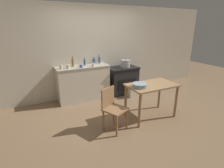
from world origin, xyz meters
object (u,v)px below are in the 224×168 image
object	(u,v)px
chair	(113,107)
bottle_left	(94,61)
cup_right	(93,65)
work_table	(152,90)
bottle_mid_left	(85,62)
stock_pot	(125,64)
bottle_far_left	(99,60)
cup_center	(81,66)
stove	(122,80)
bottle_center_left	(73,62)
cup_center_right	(61,67)
cup_mid_right	(68,67)
mixing_bowl_large	(140,85)
flour_sack	(133,91)

from	to	relation	value
chair	bottle_left	bearing A→B (deg)	54.50
cup_right	work_table	bearing A→B (deg)	-61.97
bottle_mid_left	stock_pot	bearing A→B (deg)	-8.08
bottle_far_left	cup_center	xyz separation A→B (m)	(-0.65, -0.33, -0.05)
stove	bottle_mid_left	distance (m)	1.31
stock_pot	cup_right	bearing A→B (deg)	-176.35
stove	cup_right	xyz separation A→B (m)	(-0.98, -0.13, 0.59)
bottle_center_left	bottle_left	bearing A→B (deg)	9.11
cup_center	stove	bearing A→B (deg)	5.78
cup_center	cup_center_right	bearing A→B (deg)	169.03
stock_pot	cup_mid_right	xyz separation A→B (m)	(-1.70, 0.00, 0.08)
stove	cup_right	size ratio (longest dim) A/B	10.53
cup_right	stove	bearing A→B (deg)	7.31
bottle_far_left	cup_center_right	distance (m)	1.17
mixing_bowl_large	bottle_left	distance (m)	1.89
chair	flour_sack	world-z (taller)	chair
flour_sack	cup_center	bearing A→B (deg)	168.30
work_table	bottle_left	xyz separation A→B (m)	(-0.64, 1.82, 0.38)
stove	chair	distance (m)	2.05
cup_mid_right	cup_right	distance (m)	0.67
chair	cup_center_right	size ratio (longest dim) A/B	8.43
bottle_far_left	stove	bearing A→B (deg)	-16.44
bottle_far_left	cup_mid_right	xyz separation A→B (m)	(-0.97, -0.25, -0.04)
work_table	cup_center	distance (m)	1.89
flour_sack	cup_right	xyz separation A→B (m)	(-1.08, 0.30, 0.83)
bottle_mid_left	cup_mid_right	xyz separation A→B (m)	(-0.50, -0.17, -0.03)
bottle_center_left	bottle_far_left	bearing A→B (deg)	6.07
chair	cup_center_right	xyz separation A→B (m)	(-0.62, 1.64, 0.54)
bottle_left	bottle_mid_left	xyz separation A→B (m)	(-0.31, -0.10, 0.01)
bottle_center_left	cup_center	size ratio (longest dim) A/B	3.45
bottle_left	bottle_mid_left	size ratio (longest dim) A/B	0.86
work_table	bottle_mid_left	bearing A→B (deg)	118.95
bottle_center_left	cup_center	xyz separation A→B (m)	(0.15, -0.25, -0.07)
stock_pot	bottle_center_left	distance (m)	1.54
work_table	stock_pot	world-z (taller)	stock_pot
bottle_left	bottle_mid_left	distance (m)	0.33
bottle_mid_left	mixing_bowl_large	bearing A→B (deg)	-70.88
bottle_left	cup_mid_right	world-z (taller)	bottle_left
cup_right	bottle_far_left	bearing A→B (deg)	45.87
flour_sack	cup_center_right	size ratio (longest dim) A/B	3.34
stock_pot	mixing_bowl_large	bearing A→B (deg)	-110.64
bottle_far_left	bottle_left	xyz separation A→B (m)	(-0.16, 0.02, -0.02)
bottle_center_left	cup_mid_right	world-z (taller)	bottle_center_left
flour_sack	bottle_mid_left	bearing A→B (deg)	156.59
stove	bottle_left	distance (m)	1.06
mixing_bowl_large	bottle_far_left	distance (m)	1.85
mixing_bowl_large	cup_right	bearing A→B (deg)	106.39
chair	bottle_far_left	size ratio (longest dim) A/B	3.67
bottle_center_left	cup_right	distance (m)	0.54
chair	cup_right	world-z (taller)	cup_right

